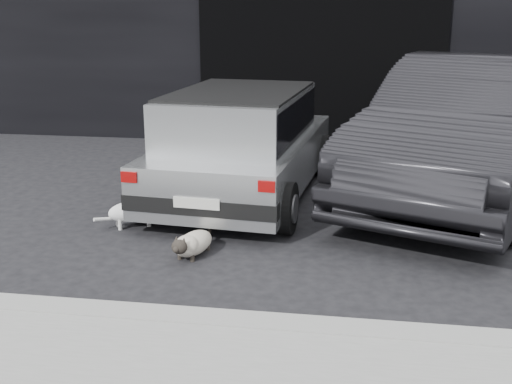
# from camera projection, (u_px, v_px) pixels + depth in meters

# --- Properties ---
(ground) EXTENTS (80.00, 80.00, 0.00)m
(ground) POSITION_uv_depth(u_px,v_px,m) (207.00, 215.00, 7.21)
(ground) COLOR black
(ground) RESTS_ON ground
(garage_opening) EXTENTS (4.00, 0.10, 2.60)m
(garage_opening) POSITION_uv_depth(u_px,v_px,m) (320.00, 66.00, 10.48)
(garage_opening) COLOR black
(garage_opening) RESTS_ON ground
(curb) EXTENTS (18.00, 0.25, 0.12)m
(curb) POSITION_uv_depth(u_px,v_px,m) (261.00, 327.00, 4.58)
(curb) COLOR gray
(curb) RESTS_ON ground
(silver_hatchback) EXTENTS (2.03, 3.70, 1.32)m
(silver_hatchback) POSITION_uv_depth(u_px,v_px,m) (242.00, 139.00, 7.71)
(silver_hatchback) COLOR #A8ABAD
(silver_hatchback) RESTS_ON ground
(second_car) EXTENTS (3.49, 5.39, 1.68)m
(second_car) POSITION_uv_depth(u_px,v_px,m) (469.00, 128.00, 7.72)
(second_car) COLOR black
(second_car) RESTS_ON ground
(cat_siamese) EXTENTS (0.39, 0.77, 0.27)m
(cat_siamese) POSITION_uv_depth(u_px,v_px,m) (191.00, 244.00, 5.99)
(cat_siamese) COLOR beige
(cat_siamese) RESTS_ON ground
(cat_white) EXTENTS (0.67, 0.51, 0.36)m
(cat_white) POSITION_uv_depth(u_px,v_px,m) (136.00, 210.00, 6.80)
(cat_white) COLOR white
(cat_white) RESTS_ON ground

